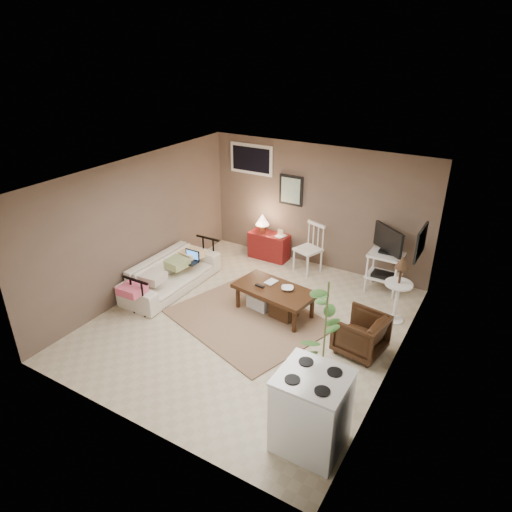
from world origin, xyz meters
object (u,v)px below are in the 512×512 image
Objects in this scene: side_table at (399,282)px; armchair at (361,332)px; red_console at (268,243)px; spindle_chair at (309,250)px; potted_plant at (325,334)px; sofa at (171,269)px; tv_stand at (385,258)px; stove at (311,411)px; coffee_table at (274,298)px.

armchair is (-0.22, -1.06, -0.38)m from side_table.
red_console reaches higher than armchair.
armchair is at bearing -48.57° from spindle_chair.
side_table reaches higher than armchair.
red_console is 0.58× the size of potted_plant.
red_console is (0.89, 1.99, -0.06)m from sofa.
spindle_chair is (1.84, 1.89, 0.06)m from sofa.
side_table is (0.46, -0.86, 0.07)m from tv_stand.
red_console is 0.96m from spindle_chair.
side_table reaches higher than red_console.
sofa is 2.18m from red_console.
side_table is at bearing 87.29° from stove.
red_console is 3.08m from side_table.
sofa is at bearing 162.48° from potted_plant.
armchair is (1.56, -0.26, 0.05)m from coffee_table.
coffee_table is at bearing -128.68° from tv_stand.
tv_stand is at bearing 94.76° from stove.
sofa is 1.23× the size of potted_plant.
spindle_chair is at bearing 115.03° from stove.
spindle_chair is at bearing -6.22° from red_console.
stove is at bearing -118.31° from sofa.
spindle_chair is 4.24m from stove.
red_console is at bearing 129.25° from potted_plant.
sofa is (-1.99, -0.21, 0.11)m from coffee_table.
red_console is at bearing -118.88° from armchair.
potted_plant is at bearing -100.49° from side_table.
coffee_table is at bearing -84.12° from sofa.
potted_plant is at bearing -42.41° from coffee_table.
spindle_chair is 2.60m from armchair.
spindle_chair is (0.95, -0.10, 0.12)m from red_console.
spindle_chair is at bearing 95.28° from coffee_table.
coffee_table is 1.22× the size of side_table.
potted_plant is (-0.16, -1.01, 0.53)m from armchair.
potted_plant reaches higher than tv_stand.
stove reaches higher than red_console.
armchair is at bearing 80.81° from potted_plant.
sofa reaches higher than coffee_table.
tv_stand reaches higher than red_console.
side_table is 1.18× the size of stove.
tv_stand is 1.06× the size of side_table.
sofa is at bearing -134.26° from spindle_chair.
coffee_table is at bearing 137.59° from potted_plant.
coffee_table is 1.48× the size of red_console.
side_table reaches higher than coffee_table.
side_table is at bearing 23.97° from coffee_table.
spindle_chair is 0.59× the size of potted_plant.
coffee_table is 0.87× the size of potted_plant.
potted_plant is (2.50, -3.06, 0.53)m from red_console.
coffee_table is 1.15× the size of tv_stand.
armchair is 1.15m from potted_plant.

